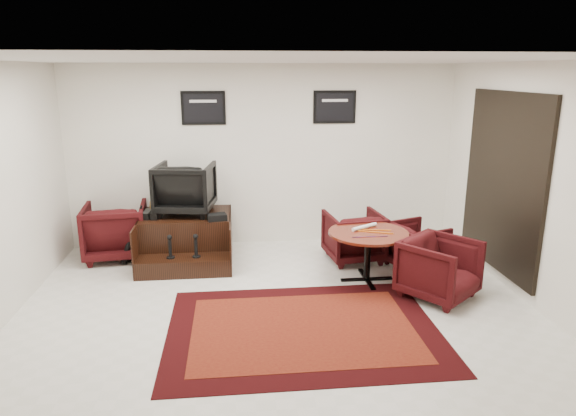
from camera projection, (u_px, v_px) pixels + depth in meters
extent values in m
plane|color=silver|center=(278.00, 310.00, 5.96)|extent=(6.00, 6.00, 0.00)
cube|color=silver|center=(264.00, 156.00, 8.00)|extent=(6.00, 0.02, 2.80)
cube|color=silver|center=(311.00, 286.00, 3.19)|extent=(6.00, 0.02, 2.80)
cube|color=silver|center=(537.00, 187.00, 5.90)|extent=(0.02, 5.00, 2.80)
cube|color=white|center=(277.00, 60.00, 5.23)|extent=(6.00, 5.00, 0.02)
cube|color=black|center=(503.00, 183.00, 6.59)|extent=(0.05, 1.90, 2.30)
cube|color=black|center=(502.00, 183.00, 6.59)|extent=(0.02, 1.72, 2.12)
cube|color=black|center=(502.00, 183.00, 6.59)|extent=(0.03, 0.05, 2.12)
cube|color=black|center=(203.00, 108.00, 7.69)|extent=(0.66, 0.03, 0.50)
cube|color=black|center=(203.00, 108.00, 7.67)|extent=(0.58, 0.01, 0.42)
cube|color=silver|center=(203.00, 101.00, 7.64)|extent=(0.40, 0.00, 0.04)
cube|color=black|center=(335.00, 107.00, 7.89)|extent=(0.66, 0.03, 0.50)
cube|color=black|center=(335.00, 107.00, 7.88)|extent=(0.58, 0.01, 0.42)
cube|color=silver|center=(335.00, 100.00, 7.85)|extent=(0.40, 0.00, 0.04)
cube|color=black|center=(303.00, 329.00, 5.52)|extent=(2.89, 2.17, 0.01)
cube|color=#52100B|center=(303.00, 329.00, 5.51)|extent=(2.38, 1.65, 0.01)
cube|color=black|center=(187.00, 236.00, 7.57)|extent=(1.29, 0.95, 0.67)
cube|color=black|center=(184.00, 266.00, 6.99)|extent=(1.29, 0.38, 0.24)
cube|color=black|center=(141.00, 241.00, 7.33)|extent=(0.02, 1.34, 0.67)
cube|color=black|center=(231.00, 238.00, 7.45)|extent=(0.02, 1.34, 0.67)
cylinder|color=black|center=(171.00, 257.00, 6.94)|extent=(0.11, 0.11, 0.02)
cylinder|color=black|center=(170.00, 248.00, 6.90)|extent=(0.04, 0.04, 0.24)
sphere|color=black|center=(169.00, 237.00, 6.86)|extent=(0.07, 0.07, 0.07)
cylinder|color=black|center=(196.00, 256.00, 6.97)|extent=(0.11, 0.11, 0.02)
cylinder|color=black|center=(196.00, 247.00, 6.94)|extent=(0.04, 0.04, 0.24)
sphere|color=black|center=(195.00, 237.00, 6.90)|extent=(0.07, 0.07, 0.07)
imported|color=black|center=(185.00, 186.00, 7.43)|extent=(0.89, 0.85, 0.82)
cube|color=black|center=(147.00, 214.00, 7.28)|extent=(0.13, 0.28, 0.10)
cube|color=black|center=(156.00, 214.00, 7.27)|extent=(0.13, 0.28, 0.10)
cube|color=black|center=(217.00, 217.00, 7.16)|extent=(0.29, 0.23, 0.09)
imported|color=black|center=(115.00, 228.00, 7.54)|extent=(0.95, 0.90, 0.90)
cylinder|color=#47140A|center=(368.00, 233.00, 6.64)|extent=(1.03, 1.03, 0.03)
cylinder|color=black|center=(367.00, 256.00, 6.72)|extent=(0.08, 0.08, 0.61)
cube|color=black|center=(366.00, 279.00, 6.81)|extent=(0.69, 0.06, 0.03)
cube|color=black|center=(366.00, 279.00, 6.81)|extent=(0.06, 0.69, 0.03)
imported|color=black|center=(354.00, 234.00, 7.46)|extent=(0.85, 0.81, 0.79)
imported|color=black|center=(416.00, 243.00, 7.17)|extent=(0.84, 0.87, 0.71)
imported|color=black|center=(440.00, 266.00, 6.21)|extent=(1.08, 1.07, 0.81)
cylinder|color=white|center=(364.00, 227.00, 6.76)|extent=(0.38, 0.26, 0.05)
cylinder|color=orange|center=(376.00, 232.00, 6.60)|extent=(0.42, 0.17, 0.01)
cylinder|color=orange|center=(374.00, 230.00, 6.70)|extent=(0.44, 0.11, 0.01)
cylinder|color=#4C1933|center=(356.00, 237.00, 6.41)|extent=(0.10, 0.01, 0.01)
cylinder|color=#4C1933|center=(361.00, 237.00, 6.42)|extent=(0.10, 0.01, 0.01)
cylinder|color=#4C1933|center=(365.00, 237.00, 6.42)|extent=(0.10, 0.01, 0.01)
cylinder|color=#4C1933|center=(370.00, 237.00, 6.43)|extent=(0.10, 0.01, 0.01)
cylinder|color=#4C1933|center=(375.00, 237.00, 6.43)|extent=(0.10, 0.01, 0.01)
cylinder|color=#4C1933|center=(379.00, 236.00, 6.44)|extent=(0.10, 0.01, 0.01)
cylinder|color=#4C1933|center=(384.00, 236.00, 6.45)|extent=(0.10, 0.01, 0.01)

